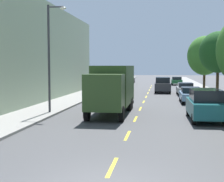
{
  "coord_description": "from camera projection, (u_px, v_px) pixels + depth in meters",
  "views": [
    {
      "loc": [
        1.57,
        -8.57,
        3.36
      ],
      "look_at": [
        -2.54,
        18.95,
        1.22
      ],
      "focal_mm": 52.61,
      "sensor_mm": 36.0,
      "label": 1
    }
  ],
  "objects": [
    {
      "name": "sidewalk_left",
      "position": [
        84.0,
        95.0,
        37.59
      ],
      "size": [
        3.2,
        120.0,
        0.14
      ],
      "primitive_type": "cube",
      "color": "gray",
      "rests_on": "ground_plane"
    },
    {
      "name": "delivery_box_truck",
      "position": [
        112.0,
        86.0,
        23.01
      ],
      "size": [
        2.41,
        8.07,
        3.37
      ],
      "color": "#2D471E",
      "rests_on": "ground_plane"
    },
    {
      "name": "moving_charcoal_sedan",
      "position": [
        163.0,
        85.0,
        41.22
      ],
      "size": [
        1.95,
        4.8,
        1.93
      ],
      "color": "#333338",
      "rests_on": "ground_plane"
    },
    {
      "name": "parked_sedan_black",
      "position": [
        129.0,
        79.0,
        63.18
      ],
      "size": [
        1.86,
        4.52,
        1.43
      ],
      "color": "black",
      "rests_on": "ground_plane"
    },
    {
      "name": "sidewalk_right",
      "position": [
        212.0,
        96.0,
        35.5
      ],
      "size": [
        3.2,
        120.0,
        0.14
      ],
      "primitive_type": "cube",
      "color": "gray",
      "rests_on": "ground_plane"
    },
    {
      "name": "street_tree_farthest",
      "position": [
        205.0,
        56.0,
        36.76
      ],
      "size": [
        3.86,
        3.86,
        6.56
      ],
      "color": "#47331E",
      "rests_on": "sidewalk_right"
    },
    {
      "name": "parked_sedan_sky",
      "position": [
        191.0,
        95.0,
        29.83
      ],
      "size": [
        1.83,
        4.51,
        1.43
      ],
      "color": "#7A9EC6",
      "rests_on": "ground_plane"
    },
    {
      "name": "street_tree_third",
      "position": [
        218.0,
        52.0,
        28.09
      ],
      "size": [
        3.21,
        3.21,
        6.17
      ],
      "color": "#47331E",
      "rests_on": "sidewalk_right"
    },
    {
      "name": "parked_suv_teal",
      "position": [
        205.0,
        104.0,
        20.16
      ],
      "size": [
        2.02,
        4.83,
        1.93
      ],
      "color": "#195B60",
      "rests_on": "ground_plane"
    },
    {
      "name": "street_lamp",
      "position": [
        51.0,
        51.0,
        22.56
      ],
      "size": [
        1.35,
        0.28,
        7.37
      ],
      "color": "#38383D",
      "rests_on": "sidewalk_left"
    },
    {
      "name": "ground_plane",
      "position": [
        147.0,
        94.0,
        38.52
      ],
      "size": [
        160.0,
        160.0,
        0.0
      ],
      "primitive_type": "plane",
      "color": "#424244"
    },
    {
      "name": "lane_centerline_dashes",
      "position": [
        145.0,
        99.0,
        33.1
      ],
      "size": [
        0.14,
        47.2,
        0.01
      ],
      "color": "yellow",
      "rests_on": "ground_plane"
    },
    {
      "name": "parked_sedan_silver",
      "position": [
        185.0,
        89.0,
        37.55
      ],
      "size": [
        1.85,
        4.52,
        1.43
      ],
      "color": "#B2B5BA",
      "rests_on": "ground_plane"
    },
    {
      "name": "parked_suv_burgundy",
      "position": [
        113.0,
        84.0,
        41.94
      ],
      "size": [
        1.98,
        4.81,
        1.93
      ],
      "color": "maroon",
      "rests_on": "ground_plane"
    },
    {
      "name": "parked_suv_champagne",
      "position": [
        121.0,
        82.0,
        48.28
      ],
      "size": [
        2.06,
        4.85,
        1.93
      ],
      "color": "tan",
      "rests_on": "ground_plane"
    },
    {
      "name": "parked_sedan_forest",
      "position": [
        177.0,
        81.0,
        57.54
      ],
      "size": [
        1.8,
        4.5,
        1.43
      ],
      "color": "#194C28",
      "rests_on": "ground_plane"
    }
  ]
}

